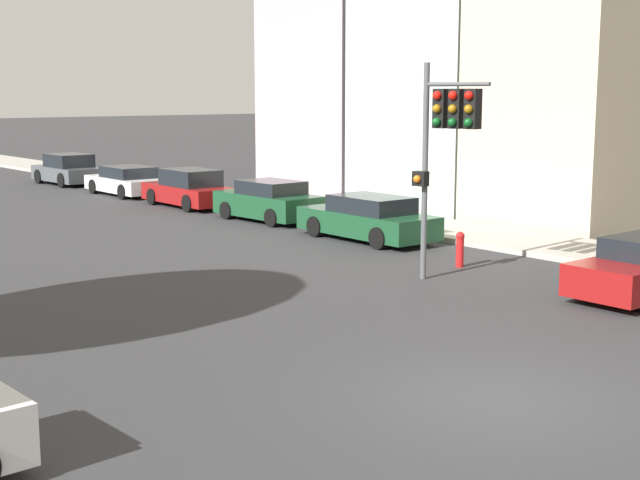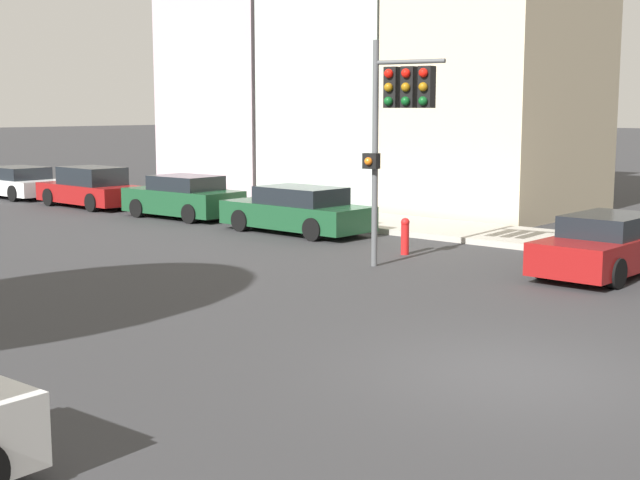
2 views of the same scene
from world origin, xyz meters
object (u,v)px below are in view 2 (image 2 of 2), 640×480
at_px(parked_car_1, 183,198).
at_px(parked_car_3, 17,183).
at_px(parked_car_0, 297,211).
at_px(crossing_car_2, 606,246).
at_px(traffic_signal, 398,107).
at_px(parked_car_2, 91,188).
at_px(fire_hydrant, 405,235).

relative_size(parked_car_1, parked_car_3, 0.92).
bearing_deg(parked_car_1, parked_car_0, 176.03).
height_order(crossing_car_2, parked_car_0, parked_car_0).
height_order(parked_car_1, parked_car_3, parked_car_1).
distance_m(crossing_car_2, parked_car_0, 9.53).
relative_size(traffic_signal, crossing_car_2, 1.24).
bearing_deg(traffic_signal, parked_car_2, -109.96).
height_order(crossing_car_2, parked_car_2, parked_car_2).
bearing_deg(traffic_signal, parked_car_0, -126.24).
height_order(traffic_signal, parked_car_1, traffic_signal).
bearing_deg(traffic_signal, crossing_car_2, 111.80).
distance_m(traffic_signal, crossing_car_2, 5.46).
relative_size(crossing_car_2, fire_hydrant, 4.49).
xyz_separation_m(parked_car_0, fire_hydrant, (-1.08, -4.62, -0.16)).
height_order(parked_car_1, parked_car_2, parked_car_2).
height_order(traffic_signal, crossing_car_2, traffic_signal).
height_order(traffic_signal, fire_hydrant, traffic_signal).
relative_size(traffic_signal, fire_hydrant, 5.56).
bearing_deg(traffic_signal, parked_car_3, -107.67).
distance_m(crossing_car_2, parked_car_1, 14.81).
bearing_deg(parked_car_3, fire_hydrant, 177.13).
xyz_separation_m(parked_car_2, parked_car_3, (0.08, 5.23, -0.08)).
height_order(parked_car_0, parked_car_3, parked_car_0).
bearing_deg(parked_car_2, parked_car_3, 0.86).
height_order(traffic_signal, parked_car_2, traffic_signal).
relative_size(parked_car_1, fire_hydrant, 4.53).
relative_size(parked_car_3, fire_hydrant, 4.91).
xyz_separation_m(traffic_signal, parked_car_3, (2.99, 21.24, -3.03)).
distance_m(parked_car_2, fire_hydrant, 15.05).
relative_size(parked_car_1, parked_car_2, 0.91).
bearing_deg(parked_car_3, parked_car_2, 179.80).
relative_size(traffic_signal, parked_car_2, 1.11).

